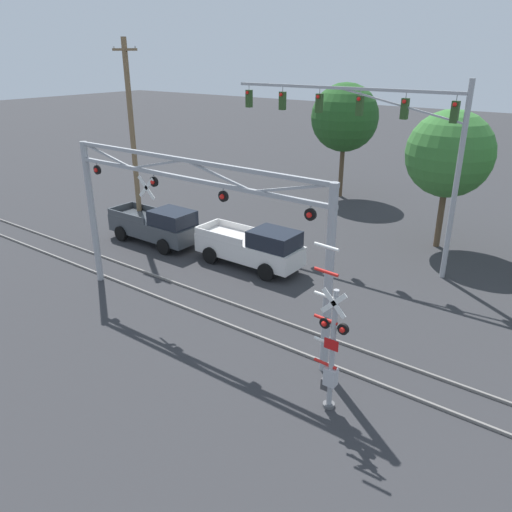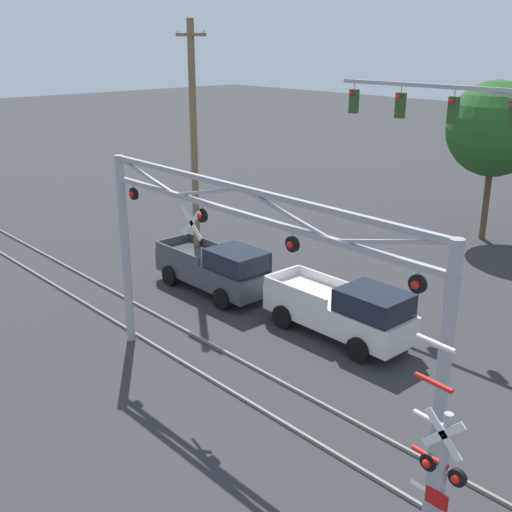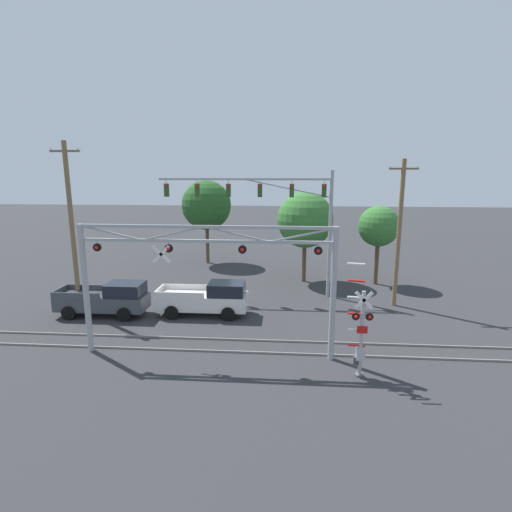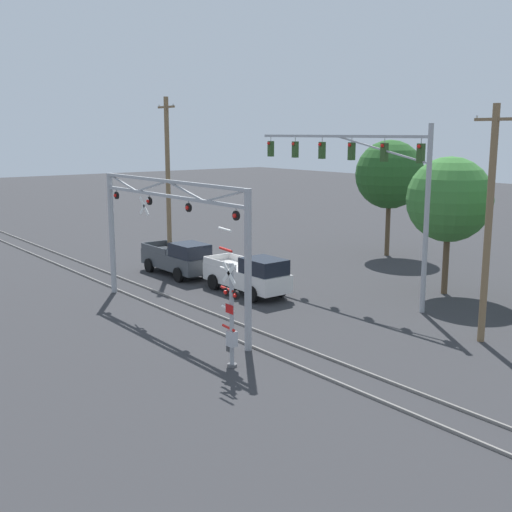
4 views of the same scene
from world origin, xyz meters
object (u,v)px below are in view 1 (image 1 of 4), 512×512
Objects in this scene: crossing_signal_mast at (331,351)px; pickup_truck_lead at (254,247)px; crossing_gantry at (188,216)px; background_tree_far_left_verge at (345,118)px; traffic_signal_span at (387,132)px; background_tree_beyond_span at (449,154)px; pickup_truck_following at (157,226)px; utility_pole_left at (133,139)px.

pickup_truck_lead is at bearing 138.89° from crossing_signal_mast.
crossing_gantry is 19.85m from background_tree_far_left_verge.
background_tree_beyond_span is at bearing 64.19° from traffic_signal_span.
background_tree_far_left_verge is (-7.10, 9.74, -0.77)m from traffic_signal_span.
background_tree_far_left_verge is (-8.95, 5.91, 0.59)m from background_tree_beyond_span.
background_tree_beyond_span is (6.20, 8.14, 3.91)m from pickup_truck_lead.
crossing_signal_mast is 15.48m from background_tree_beyond_span.
background_tree_beyond_span is at bearing -33.43° from background_tree_far_left_verge.
crossing_gantry is 9.18m from pickup_truck_following.
pickup_truck_following is 0.52× the size of utility_pole_left.
background_tree_beyond_span is at bearing 69.25° from crossing_gantry.
traffic_signal_span reaches higher than pickup_truck_following.
traffic_signal_span reaches higher than crossing_gantry.
pickup_truck_lead and pickup_truck_following have the same top height.
crossing_gantry is 10.85m from utility_pole_left.
traffic_signal_span is 8.08m from pickup_truck_lead.
traffic_signal_span is at bearing 25.04° from pickup_truck_following.
pickup_truck_following is 0.69× the size of background_tree_far_left_verge.
crossing_signal_mast is 0.92× the size of pickup_truck_lead.
background_tree_far_left_verge is at bearing 77.18° from pickup_truck_following.
crossing_gantry is 14.48m from background_tree_beyond_span.
background_tree_far_left_verge is at bearing 68.62° from utility_pole_left.
pickup_truck_lead is 0.52× the size of utility_pole_left.
crossing_signal_mast is at bearing -72.25° from traffic_signal_span.
background_tree_beyond_span is at bearing 52.74° from pickup_truck_lead.
pickup_truck_lead is at bearing -135.19° from traffic_signal_span.
background_tree_far_left_verge is at bearing 101.14° from crossing_gantry.
background_tree_beyond_span is (5.13, 13.52, 0.77)m from crossing_gantry.
traffic_signal_span is 13.29m from utility_pole_left.
crossing_signal_mast is 0.42× the size of traffic_signal_span.
traffic_signal_span is 12.65m from pickup_truck_following.
pickup_truck_following is 15.55m from background_tree_beyond_span.
crossing_signal_mast is 0.70× the size of background_tree_beyond_span.
background_tree_far_left_verge is (-10.70, 20.98, 3.63)m from crossing_signal_mast.
background_tree_beyond_span reaches higher than pickup_truck_following.
crossing_gantry is 7.40m from crossing_signal_mast.
utility_pole_left is (-12.57, -4.23, -0.95)m from traffic_signal_span.
utility_pole_left is (-9.29, 5.47, 1.18)m from crossing_gantry.
crossing_gantry is 1.52× the size of background_tree_far_left_verge.
background_tree_far_left_verge reaches higher than pickup_truck_following.
background_tree_beyond_span reaches higher than crossing_gantry.
pickup_truck_lead is (-1.07, 5.38, -3.14)m from crossing_gantry.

